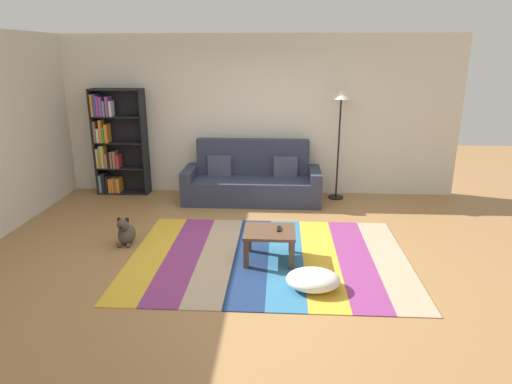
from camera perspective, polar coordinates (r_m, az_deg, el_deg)
name	(u,v)px	position (r m, az deg, el deg)	size (l,w,h in m)	color
ground_plane	(248,250)	(5.72, -1.04, -7.40)	(14.00, 14.00, 0.00)	#9E7042
back_wall	(258,116)	(7.81, 0.32, 9.66)	(6.80, 0.10, 2.70)	silver
left_wall	(6,132)	(7.12, -29.24, 6.72)	(0.10, 5.50, 2.70)	beige
rug	(268,257)	(5.52, 1.60, -8.30)	(3.36, 2.45, 0.01)	gold
couch	(252,181)	(7.51, -0.49, 1.43)	(2.26, 0.80, 1.00)	#2D3347
bookshelf	(114,145)	(8.17, -17.63, 5.77)	(0.90, 0.28, 1.82)	black
coffee_table	(270,236)	(5.33, 1.74, -5.65)	(0.61, 0.53, 0.38)	#513826
pouf	(313,280)	(4.83, 7.29, -11.03)	(0.57, 0.46, 0.20)	white
dog	(126,233)	(6.07, -16.24, -4.99)	(0.22, 0.35, 0.40)	#473D33
standing_lamp	(341,109)	(7.51, 10.73, 10.36)	(0.32, 0.32, 1.82)	black
tv_remote	(279,229)	(5.33, 2.95, -4.71)	(0.04, 0.15, 0.02)	black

